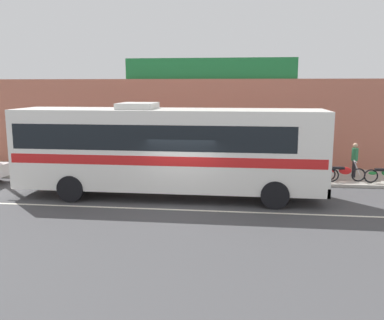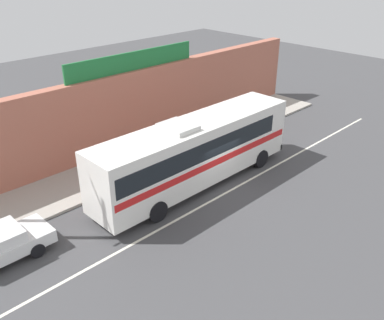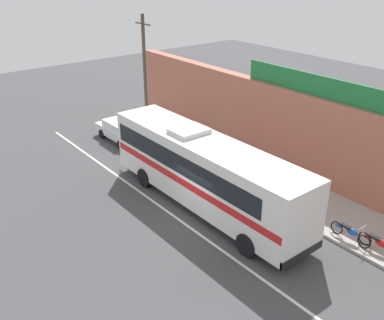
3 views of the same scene
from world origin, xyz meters
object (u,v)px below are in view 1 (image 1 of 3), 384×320
object	(u,v)px
pedestrian_near_shop	(355,157)
intercity_bus	(166,146)
motorcycle_red	(262,171)
motorcycle_green	(316,172)
motorcycle_orange	(343,172)

from	to	relation	value
pedestrian_near_shop	intercity_bus	bearing A→B (deg)	-153.40
intercity_bus	motorcycle_red	bearing A→B (deg)	37.81
motorcycle_green	motorcycle_orange	bearing A→B (deg)	10.05
intercity_bus	motorcycle_green	size ratio (longest dim) A/B	6.18
motorcycle_green	motorcycle_red	bearing A→B (deg)	176.92
motorcycle_red	motorcycle_orange	bearing A→B (deg)	1.40
motorcycle_green	motorcycle_red	distance (m)	2.41
motorcycle_orange	motorcycle_red	distance (m)	3.63
intercity_bus	motorcycle_orange	world-z (taller)	intercity_bus
intercity_bus	motorcycle_red	size ratio (longest dim) A/B	6.61
motorcycle_orange	motorcycle_red	xyz separation A→B (m)	(-3.63, -0.09, 0.00)
motorcycle_orange	motorcycle_red	world-z (taller)	same
intercity_bus	motorcycle_green	xyz separation A→B (m)	(6.35, 2.94, -1.50)
motorcycle_green	motorcycle_orange	size ratio (longest dim) A/B	1.02
motorcycle_green	pedestrian_near_shop	bearing A→B (deg)	32.03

